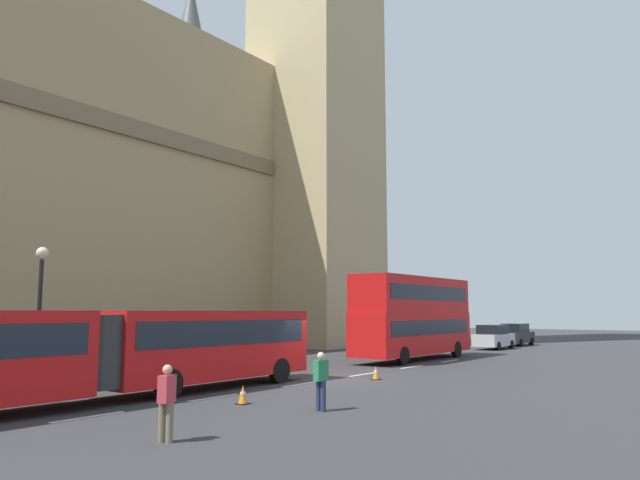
# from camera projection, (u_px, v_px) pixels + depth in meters

# --- Properties ---
(ground_plane) EXTENTS (160.00, 160.00, 0.00)m
(ground_plane) POSITION_uv_depth(u_px,v_px,m) (318.00, 381.00, 24.29)
(ground_plane) COLOR #333335
(lane_centre_marking) EXTENTS (29.80, 0.16, 0.01)m
(lane_centre_marking) POSITION_uv_depth(u_px,v_px,m) (300.00, 384.00, 23.37)
(lane_centre_marking) COLOR silver
(lane_centre_marking) RESTS_ON ground_plane
(articulated_bus) EXTENTS (18.75, 2.54, 2.90)m
(articulated_bus) POSITION_uv_depth(u_px,v_px,m) (89.00, 348.00, 18.42)
(articulated_bus) COLOR red
(articulated_bus) RESTS_ON ground_plane
(double_decker_bus) EXTENTS (10.69, 2.54, 4.90)m
(double_decker_bus) POSITION_uv_depth(u_px,v_px,m) (414.00, 314.00, 35.35)
(double_decker_bus) COLOR red
(double_decker_bus) RESTS_ON ground_plane
(sedan_lead) EXTENTS (4.40, 1.86, 1.85)m
(sedan_lead) POSITION_uv_depth(u_px,v_px,m) (494.00, 337.00, 45.27)
(sedan_lead) COLOR #B7B7BC
(sedan_lead) RESTS_ON ground_plane
(sedan_trailing) EXTENTS (4.40, 1.86, 1.85)m
(sedan_trailing) POSITION_uv_depth(u_px,v_px,m) (516.00, 335.00, 49.91)
(sedan_trailing) COLOR black
(sedan_trailing) RESTS_ON ground_plane
(traffic_cone_west) EXTENTS (0.36, 0.36, 0.58)m
(traffic_cone_west) POSITION_uv_depth(u_px,v_px,m) (243.00, 395.00, 18.37)
(traffic_cone_west) COLOR black
(traffic_cone_west) RESTS_ON ground_plane
(traffic_cone_middle) EXTENTS (0.36, 0.36, 0.58)m
(traffic_cone_middle) POSITION_uv_depth(u_px,v_px,m) (376.00, 373.00, 24.99)
(traffic_cone_middle) COLOR black
(traffic_cone_middle) RESTS_ON ground_plane
(street_lamp) EXTENTS (0.44, 0.44, 5.27)m
(street_lamp) POSITION_uv_depth(u_px,v_px,m) (39.00, 306.00, 21.81)
(street_lamp) COLOR black
(street_lamp) RESTS_ON ground_plane
(pedestrian_near_cones) EXTENTS (0.46, 0.36, 1.69)m
(pedestrian_near_cones) POSITION_uv_depth(u_px,v_px,m) (167.00, 400.00, 13.08)
(pedestrian_near_cones) COLOR #726651
(pedestrian_near_cones) RESTS_ON ground_plane
(pedestrian_by_kerb) EXTENTS (0.44, 0.36, 1.69)m
(pedestrian_by_kerb) POSITION_uv_depth(u_px,v_px,m) (321.00, 379.00, 17.16)
(pedestrian_by_kerb) COLOR #262D4C
(pedestrian_by_kerb) RESTS_ON ground_plane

